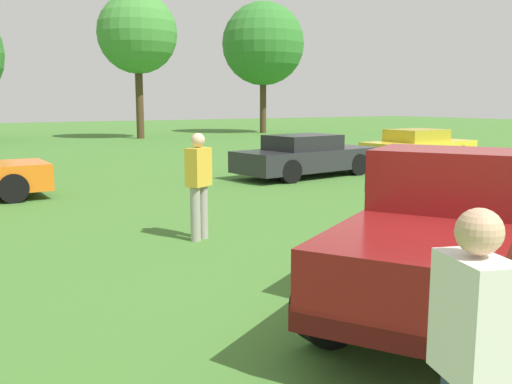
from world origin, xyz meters
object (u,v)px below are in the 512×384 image
Objects in this scene: show_car_charcoal at (307,156)px; show_car_yellow at (419,147)px; spectator_between_cars at (471,368)px; feature_pickup_truck at (443,233)px; spectator_by_row at (199,183)px.

show_car_charcoal and show_car_yellow have the same top height.
spectator_between_cars is at bearing -137.02° from show_car_yellow.
show_car_yellow is 17.90m from spectator_between_cars.
spectator_between_cars is at bearing -123.69° from show_car_charcoal.
spectator_between_cars is (-7.74, -11.60, 0.31)m from show_car_charcoal.
feature_pickup_truck is 4.25m from spectator_by_row.
spectator_between_cars is 6.53m from spectator_by_row.
show_car_charcoal is at bearing -173.60° from show_car_yellow.
feature_pickup_truck is 14.75m from show_car_yellow.
show_car_yellow is 2.55× the size of spectator_by_row.
show_car_charcoal is 5.39m from show_car_yellow.
feature_pickup_truck is 1.00× the size of show_car_yellow.
show_car_charcoal is 2.75× the size of spectator_by_row.
feature_pickup_truck is at bearing -119.71° from show_car_charcoal.
show_car_charcoal is at bearing 56.31° from spectator_between_cars.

